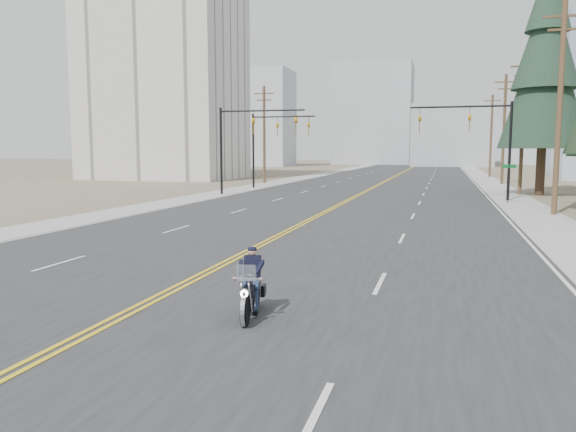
% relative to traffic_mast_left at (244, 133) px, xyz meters
% --- Properties ---
extents(ground_plane, '(400.00, 400.00, 0.00)m').
position_rel_traffic_mast_left_xyz_m(ground_plane, '(8.98, -32.00, -4.94)').
color(ground_plane, '#776D56').
rests_on(ground_plane, ground).
extents(road, '(20.00, 200.00, 0.01)m').
position_rel_traffic_mast_left_xyz_m(road, '(8.98, 38.00, -4.93)').
color(road, '#303033').
rests_on(road, ground).
extents(sidewalk_left, '(3.00, 200.00, 0.01)m').
position_rel_traffic_mast_left_xyz_m(sidewalk_left, '(-2.52, 38.00, -4.93)').
color(sidewalk_left, '#A5A5A0').
rests_on(sidewalk_left, ground).
extents(sidewalk_right, '(3.00, 200.00, 0.01)m').
position_rel_traffic_mast_left_xyz_m(sidewalk_right, '(20.48, 38.00, -4.93)').
color(sidewalk_right, '#A5A5A0').
rests_on(sidewalk_right, ground).
extents(traffic_mast_left, '(7.10, 0.26, 7.00)m').
position_rel_traffic_mast_left_xyz_m(traffic_mast_left, '(0.00, 0.00, 0.00)').
color(traffic_mast_left, black).
rests_on(traffic_mast_left, ground).
extents(traffic_mast_right, '(7.10, 0.26, 7.00)m').
position_rel_traffic_mast_left_xyz_m(traffic_mast_right, '(17.95, 0.00, 0.00)').
color(traffic_mast_right, black).
rests_on(traffic_mast_right, ground).
extents(traffic_mast_far, '(6.10, 0.26, 7.00)m').
position_rel_traffic_mast_left_xyz_m(traffic_mast_far, '(-0.33, 8.00, -0.06)').
color(traffic_mast_far, black).
rests_on(traffic_mast_far, ground).
extents(street_sign, '(0.90, 0.06, 2.62)m').
position_rel_traffic_mast_left_xyz_m(street_sign, '(19.78, -2.00, -3.13)').
color(street_sign, black).
rests_on(street_sign, ground).
extents(utility_pole_b, '(2.20, 0.30, 11.50)m').
position_rel_traffic_mast_left_xyz_m(utility_pole_b, '(21.48, -9.00, 1.05)').
color(utility_pole_b, brown).
rests_on(utility_pole_b, ground).
extents(utility_pole_c, '(2.20, 0.30, 11.00)m').
position_rel_traffic_mast_left_xyz_m(utility_pole_c, '(21.48, 6.00, 0.79)').
color(utility_pole_c, brown).
rests_on(utility_pole_c, ground).
extents(utility_pole_d, '(2.20, 0.30, 11.50)m').
position_rel_traffic_mast_left_xyz_m(utility_pole_d, '(21.48, 21.00, 1.05)').
color(utility_pole_d, brown).
rests_on(utility_pole_d, ground).
extents(utility_pole_e, '(2.20, 0.30, 11.00)m').
position_rel_traffic_mast_left_xyz_m(utility_pole_e, '(21.48, 38.00, 0.79)').
color(utility_pole_e, brown).
rests_on(utility_pole_e, ground).
extents(utility_pole_left, '(2.20, 0.30, 10.50)m').
position_rel_traffic_mast_left_xyz_m(utility_pole_left, '(-3.52, 16.00, 0.54)').
color(utility_pole_left, brown).
rests_on(utility_pole_left, ground).
extents(apartment_block, '(18.00, 14.00, 30.00)m').
position_rel_traffic_mast_left_xyz_m(apartment_block, '(-19.02, 23.00, 10.06)').
color(apartment_block, silver).
rests_on(apartment_block, ground).
extents(haze_bldg_a, '(14.00, 12.00, 22.00)m').
position_rel_traffic_mast_left_xyz_m(haze_bldg_a, '(-26.02, 83.00, 6.06)').
color(haze_bldg_a, '#B7BCC6').
rests_on(haze_bldg_a, ground).
extents(haze_bldg_b, '(18.00, 14.00, 14.00)m').
position_rel_traffic_mast_left_xyz_m(haze_bldg_b, '(16.98, 93.00, 2.06)').
color(haze_bldg_b, '#ADB2B7').
rests_on(haze_bldg_b, ground).
extents(haze_bldg_d, '(20.00, 15.00, 26.00)m').
position_rel_traffic_mast_left_xyz_m(haze_bldg_d, '(-3.02, 108.00, 8.06)').
color(haze_bldg_d, '#ADB2B7').
rests_on(haze_bldg_d, ground).
extents(haze_bldg_e, '(14.00, 14.00, 12.00)m').
position_rel_traffic_mast_left_xyz_m(haze_bldg_e, '(33.98, 118.00, 1.06)').
color(haze_bldg_e, '#B7BCC6').
rests_on(haze_bldg_e, ground).
extents(haze_bldg_f, '(12.00, 12.00, 16.00)m').
position_rel_traffic_mast_left_xyz_m(haze_bldg_f, '(-41.02, 98.00, 3.06)').
color(haze_bldg_f, '#ADB2B7').
rests_on(haze_bldg_f, ground).
extents(motorcyclist, '(1.13, 2.01, 1.48)m').
position_rel_traffic_mast_left_xyz_m(motorcyclist, '(11.63, -31.72, -4.20)').
color(motorcyclist, black).
rests_on(motorcyclist, ground).
extents(conifer_tall, '(6.74, 6.74, 18.71)m').
position_rel_traffic_mast_left_xyz_m(conifer_tall, '(22.92, 5.70, 5.81)').
color(conifer_tall, '#382619').
rests_on(conifer_tall, ground).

